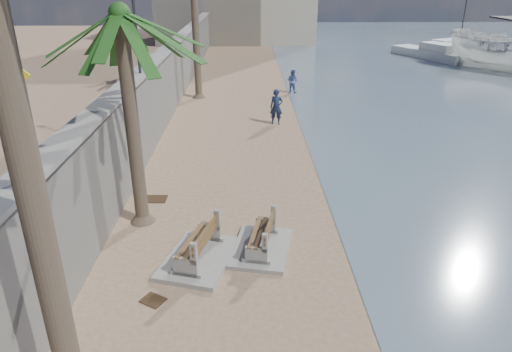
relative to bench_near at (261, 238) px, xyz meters
name	(u,v)px	position (x,y,z in m)	size (l,w,h in m)	color
seawall	(171,78)	(-4.80, 15.56, 1.34)	(0.45, 70.00, 3.50)	gray
wall_cap	(169,47)	(-4.80, 15.56, 3.14)	(0.80, 70.00, 0.12)	gray
bench_near	(261,238)	(0.00, 0.00, 0.00)	(1.94, 2.51, 0.94)	gray
bench_far	(198,246)	(-1.73, -0.49, 0.04)	(2.30, 2.85, 1.04)	gray
palm_mid	(120,16)	(-3.75, 1.76, 5.81)	(5.00, 5.00, 7.20)	brown
pedestrian_sign	(13,100)	(-4.60, -2.94, 4.74)	(0.78, 0.07, 2.40)	#2D2D33
person_a	(276,105)	(1.15, 12.17, 0.65)	(0.76, 0.52, 2.12)	#16213C
person_b	(292,80)	(2.66, 19.36, 0.44)	(0.82, 0.64, 1.71)	#4F61A4
boat_cruiser	(508,49)	(20.82, 26.47, 1.39)	(3.74, 3.85, 4.40)	silver
yacht_far	(430,54)	(17.15, 33.21, -0.06)	(8.10, 2.27, 1.50)	silver
sailboat_west	(460,41)	(24.48, 43.42, -0.10)	(7.47, 5.02, 9.19)	silver
debris_c	(156,199)	(-3.62, 3.31, -0.40)	(0.76, 0.61, 0.03)	#382616
debris_d	(153,300)	(-2.69, -2.18, -0.40)	(0.54, 0.43, 0.03)	#382616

